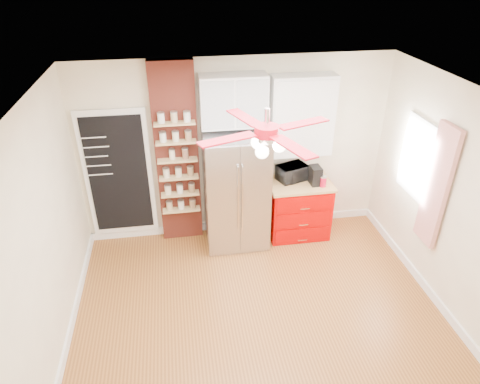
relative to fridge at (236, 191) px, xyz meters
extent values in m
plane|color=#9A5F27|center=(0.05, -1.63, -0.88)|extent=(4.50, 4.50, 0.00)
plane|color=white|center=(0.05, -1.63, 1.83)|extent=(4.50, 4.50, 0.00)
cube|color=#F4EBC4|center=(0.05, 0.37, 0.48)|extent=(4.50, 0.02, 2.70)
cube|color=#F4EBC4|center=(-2.20, -1.63, 0.48)|extent=(0.02, 4.00, 2.70)
cube|color=#F4EBC4|center=(2.30, -1.63, 0.48)|extent=(0.02, 4.00, 2.70)
cube|color=white|center=(-1.65, 0.34, 0.23)|extent=(0.95, 0.04, 1.95)
cube|color=black|center=(-1.65, 0.32, 0.23)|extent=(0.82, 0.02, 1.78)
cube|color=#933727|center=(-0.80, 0.29, 0.48)|extent=(0.60, 0.16, 2.70)
cube|color=#B8B8BD|center=(0.00, 0.00, 0.00)|extent=(0.90, 0.70, 1.75)
cube|color=white|center=(0.00, 0.20, 1.27)|extent=(0.90, 0.35, 0.70)
cube|color=#B70000|center=(0.97, 0.05, -0.45)|extent=(0.90, 0.60, 0.86)
cube|color=tan|center=(0.97, 0.05, 0.01)|extent=(0.94, 0.64, 0.04)
cube|color=white|center=(0.97, 0.22, 1.00)|extent=(0.90, 0.30, 1.15)
cube|color=white|center=(2.28, -0.73, 0.68)|extent=(0.04, 0.75, 1.05)
cube|color=red|center=(2.23, -1.28, 0.57)|extent=(0.06, 0.40, 1.55)
cylinder|color=silver|center=(0.05, -1.63, 1.68)|extent=(0.05, 0.05, 0.20)
cylinder|color=maroon|center=(0.05, -1.63, 1.56)|extent=(0.24, 0.24, 0.10)
sphere|color=white|center=(0.05, -1.63, 1.40)|extent=(0.13, 0.13, 0.13)
imported|color=black|center=(0.87, 0.16, 0.14)|extent=(0.50, 0.42, 0.24)
cube|color=black|center=(1.17, -0.02, 0.16)|extent=(0.15, 0.22, 0.28)
cylinder|color=#B30927|center=(1.26, -0.11, 0.10)|extent=(0.11, 0.11, 0.15)
cylinder|color=#B5250A|center=(1.27, 0.06, 0.09)|extent=(0.12, 0.12, 0.12)
cylinder|color=beige|center=(-0.87, 0.17, 0.57)|extent=(0.10, 0.10, 0.14)
cylinder|color=brown|center=(-0.69, 0.15, 0.57)|extent=(0.11, 0.11, 0.14)
camera|label=1|loc=(-0.80, -5.30, 3.05)|focal=32.00mm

